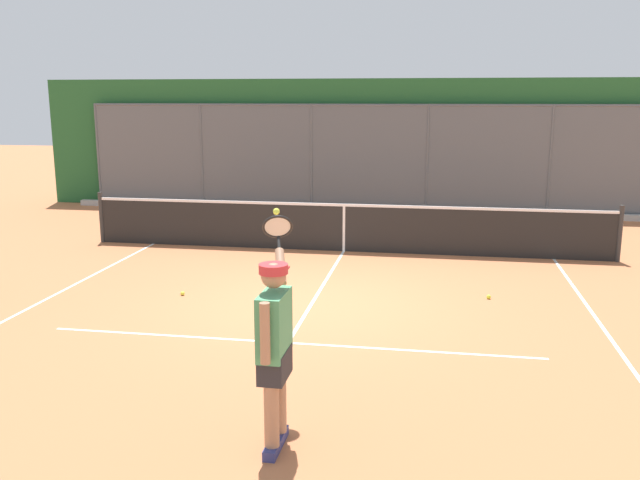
{
  "coord_description": "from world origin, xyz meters",
  "views": [
    {
      "loc": [
        -1.76,
        9.49,
        3.03
      ],
      "look_at": [
        -0.18,
        0.31,
        1.05
      ],
      "focal_mm": 37.85,
      "sensor_mm": 36.0,
      "label": 1
    }
  ],
  "objects": [
    {
      "name": "fence_backdrop",
      "position": [
        0.0,
        -8.97,
        1.74
      ],
      "size": [
        18.36,
        1.37,
        3.5
      ],
      "color": "#565B60",
      "rests_on": "ground"
    },
    {
      "name": "tennis_net",
      "position": [
        0.0,
        -3.57,
        0.49
      ],
      "size": [
        10.46,
        0.09,
        1.07
      ],
      "color": "#2D2D2D",
      "rests_on": "ground"
    },
    {
      "name": "ground_plane",
      "position": [
        0.0,
        0.0,
        0.0
      ],
      "size": [
        60.0,
        60.0,
        0.0
      ],
      "primitive_type": "plane",
      "color": "#B76B42"
    },
    {
      "name": "tennis_ball_mid_court",
      "position": [
        2.06,
        -0.1,
        0.03
      ],
      "size": [
        0.07,
        0.07,
        0.07
      ],
      "primitive_type": "sphere",
      "color": "#D6E042",
      "rests_on": "ground"
    },
    {
      "name": "tennis_ball_by_sideline",
      "position": [
        -2.63,
        -0.71,
        0.03
      ],
      "size": [
        0.07,
        0.07,
        0.07
      ],
      "primitive_type": "sphere",
      "color": "#CCDB33",
      "rests_on": "ground"
    },
    {
      "name": "tennis_player",
      "position": [
        -0.45,
        4.18,
        0.98
      ],
      "size": [
        0.46,
        1.4,
        1.97
      ],
      "rotation": [
        0.0,
        0.0,
        -1.59
      ],
      "color": "navy",
      "rests_on": "ground"
    },
    {
      "name": "court_line_markings",
      "position": [
        0.0,
        1.96,
        0.0
      ],
      "size": [
        8.14,
        9.54,
        0.01
      ],
      "color": "white",
      "rests_on": "ground"
    }
  ]
}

